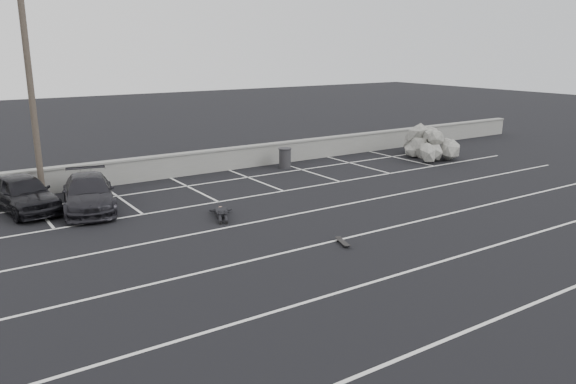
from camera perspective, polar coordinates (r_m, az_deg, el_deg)
ground at (r=14.10m, az=6.09°, el=-9.85°), size 120.00×120.00×0.00m
seawall at (r=25.76m, az=-14.12°, el=2.36°), size 50.00×0.45×1.06m
stall_lines at (r=17.41m, az=-3.42°, el=-4.92°), size 36.00×20.05×0.01m
car_left at (r=22.36m, az=-25.30°, el=-0.11°), size 2.26×4.19×1.36m
car_right at (r=21.69m, az=-19.61°, el=-0.10°), size 2.64×4.59×1.25m
utility_pole at (r=23.35m, az=-24.75°, el=10.21°), size 1.20×0.24×9.00m
trash_bin at (r=27.57m, az=-0.31°, el=3.49°), size 0.80×0.80×0.99m
riprap_pile at (r=31.22m, az=14.14°, el=4.25°), size 4.39×3.84×1.09m
person at (r=19.99m, az=-6.80°, el=-1.79°), size 2.32×2.68×0.42m
skateboard at (r=17.11m, az=5.60°, el=-5.10°), size 0.39×0.73×0.09m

